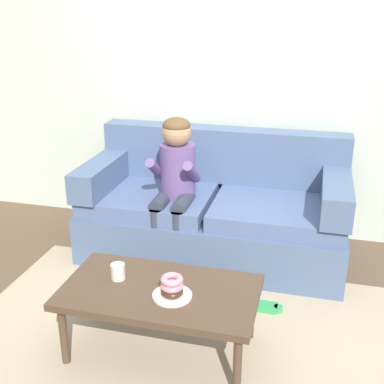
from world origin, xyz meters
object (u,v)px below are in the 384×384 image
object	(u,v)px
donut	(172,291)
person_child	(175,178)
coffee_table	(160,295)
toy_controller	(265,308)
couch	(215,212)
mug	(118,272)

from	to	relation	value
donut	person_child	bearing A→B (deg)	105.53
coffee_table	person_child	distance (m)	1.10
person_child	toy_controller	world-z (taller)	person_child
donut	toy_controller	xyz separation A→B (m)	(0.44, 0.59, -0.42)
donut	coffee_table	bearing A→B (deg)	147.23
couch	donut	distance (m)	1.30
mug	toy_controller	size ratio (longest dim) A/B	0.40
couch	person_child	xyz separation A→B (m)	(-0.26, -0.21, 0.33)
couch	donut	world-z (taller)	couch
coffee_table	toy_controller	bearing A→B (deg)	45.33
toy_controller	donut	bearing A→B (deg)	-99.71
mug	toy_controller	distance (m)	1.02
couch	person_child	distance (m)	0.47
person_child	mug	xyz separation A→B (m)	(-0.04, -1.00, -0.22)
mug	donut	bearing A→B (deg)	-15.87
coffee_table	person_child	xyz separation A→B (m)	(-0.22, 1.04, 0.30)
couch	coffee_table	size ratio (longest dim) A/B	1.84
couch	mug	distance (m)	1.24
person_child	coffee_table	bearing A→B (deg)	-78.20
mug	couch	bearing A→B (deg)	76.07
couch	donut	xyz separation A→B (m)	(0.05, -1.30, 0.10)
person_child	mug	world-z (taller)	person_child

